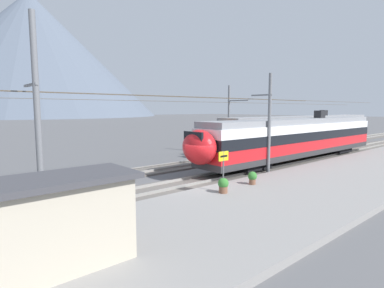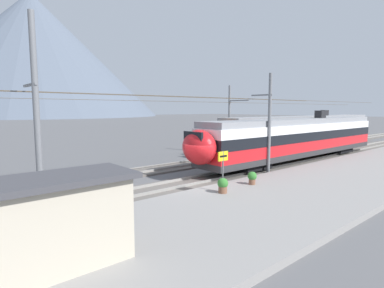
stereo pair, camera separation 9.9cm
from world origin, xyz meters
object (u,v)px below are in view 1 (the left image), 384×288
(train_near_platform, at_px, (296,137))
(catenary_mast_west, at_px, (37,119))
(handbag_beside_passenger, at_px, (101,216))
(potted_plant_platform_edge, at_px, (223,185))
(potted_plant_by_shelter, at_px, (252,177))
(catenary_mast_mid, at_px, (268,122))
(catenary_mast_far_side, at_px, (230,118))
(platform_sign, at_px, (223,162))
(platform_shelter, at_px, (64,221))
(passenger_walking, at_px, (88,200))
(train_far_track, at_px, (304,129))

(train_near_platform, relative_size, catenary_mast_west, 0.54)
(train_near_platform, relative_size, handbag_beside_passenger, 64.92)
(potted_plant_platform_edge, height_order, potted_plant_by_shelter, potted_plant_platform_edge)
(catenary_mast_mid, xyz_separation_m, catenary_mast_far_side, (5.61, 8.65, -0.01))
(catenary_mast_far_side, distance_m, platform_sign, 16.37)
(catenary_mast_west, distance_m, platform_sign, 9.06)
(handbag_beside_passenger, distance_m, platform_shelter, 3.89)
(catenary_mast_west, xyz_separation_m, passenger_walking, (1.16, -1.92, -3.06))
(train_near_platform, bearing_deg, catenary_mast_far_side, 94.03)
(passenger_walking, distance_m, handbag_beside_passenger, 1.03)
(catenary_mast_west, distance_m, handbag_beside_passenger, 4.58)
(catenary_mast_mid, bearing_deg, catenary_mast_west, -179.94)
(platform_sign, relative_size, passenger_walking, 1.29)
(train_far_track, bearing_deg, train_near_platform, -153.62)
(platform_sign, height_order, platform_shelter, platform_shelter)
(platform_sign, xyz_separation_m, handbag_beside_passenger, (-6.76, 0.29, -1.47))
(train_far_track, height_order, platform_shelter, train_far_track)
(handbag_beside_passenger, relative_size, potted_plant_platform_edge, 0.47)
(handbag_beside_passenger, relative_size, platform_shelter, 0.10)
(potted_plant_by_shelter, bearing_deg, train_near_platform, 18.04)
(catenary_mast_west, bearing_deg, passenger_walking, -58.87)
(platform_sign, distance_m, potted_plant_by_shelter, 2.73)
(catenary_mast_mid, relative_size, platform_shelter, 11.45)
(catenary_mast_far_side, relative_size, potted_plant_by_shelter, 59.37)
(platform_shelter, bearing_deg, potted_plant_by_shelter, 12.39)
(catenary_mast_far_side, xyz_separation_m, potted_plant_by_shelter, (-9.82, -10.65, -3.04))
(catenary_mast_mid, distance_m, catenary_mast_far_side, 10.31)
(platform_shelter, bearing_deg, train_near_platform, 15.09)
(passenger_walking, relative_size, potted_plant_by_shelter, 2.21)
(handbag_beside_passenger, bearing_deg, train_near_platform, 8.90)
(platform_sign, relative_size, potted_plant_by_shelter, 2.85)
(potted_plant_by_shelter, bearing_deg, catenary_mast_west, 169.73)
(passenger_walking, bearing_deg, train_near_platform, 9.27)
(catenary_mast_west, height_order, potted_plant_platform_edge, catenary_mast_west)
(train_near_platform, height_order, potted_plant_platform_edge, train_near_platform)
(catenary_mast_west, xyz_separation_m, potted_plant_platform_edge, (8.33, -2.16, -3.56))
(potted_plant_platform_edge, bearing_deg, train_far_track, 20.37)
(platform_shelter, bearing_deg, catenary_mast_west, 82.15)
(potted_plant_by_shelter, xyz_separation_m, platform_shelter, (-11.61, -2.55, 0.88))
(platform_shelter, bearing_deg, handbag_beside_passenger, 50.27)
(train_near_platform, distance_m, platform_sign, 13.24)
(catenary_mast_far_side, xyz_separation_m, passenger_walking, (-19.64, -10.58, -2.53))
(train_far_track, relative_size, handbag_beside_passenger, 80.15)
(handbag_beside_passenger, xyz_separation_m, potted_plant_by_shelter, (9.24, -0.30, 0.31))
(catenary_mast_mid, distance_m, potted_plant_by_shelter, 5.57)
(catenary_mast_west, relative_size, catenary_mast_mid, 1.00)
(catenary_mast_west, distance_m, passenger_walking, 3.80)
(catenary_mast_mid, distance_m, platform_shelter, 16.60)
(platform_sign, distance_m, platform_shelter, 9.49)
(potted_plant_by_shelter, distance_m, platform_shelter, 11.92)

